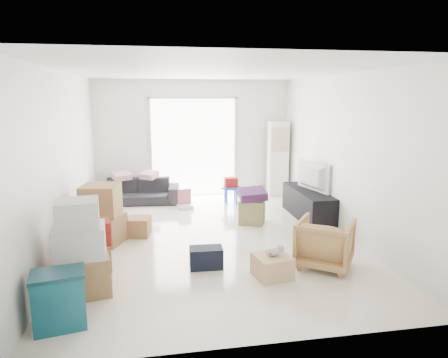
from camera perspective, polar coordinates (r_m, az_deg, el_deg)
name	(u,v)px	position (r m, az deg, el deg)	size (l,w,h in m)	color
room_shell	(212,158)	(6.43, -1.79, 3.03)	(4.98, 6.48, 3.18)	white
sliding_door	(194,144)	(9.37, -4.35, 5.08)	(2.10, 0.04, 2.33)	white
ac_tower	(278,159)	(9.49, 7.69, 2.84)	(0.45, 0.30, 1.75)	white
tv_console	(308,204)	(7.93, 11.91, -3.50)	(0.49, 1.65, 0.55)	black
television	(309,187)	(7.85, 12.02, -1.12)	(0.96, 0.55, 0.13)	black
sofa	(137,187)	(9.02, -12.31, -1.14)	(1.83, 0.53, 0.71)	#26262B
pillow_left	(121,169)	(8.95, -14.46, 1.42)	(0.41, 0.32, 0.13)	#BB889B
pillow_right	(149,168)	(8.94, -10.70, 1.51)	(0.32, 0.26, 0.11)	#BB889B
armchair	(325,241)	(5.74, 14.24, -8.56)	(0.71, 0.67, 0.73)	tan
storage_bins	(59,300)	(4.54, -22.46, -15.63)	(0.58, 0.45, 0.60)	#114C5A
box_stack_a	(80,253)	(5.07, -19.82, -9.86)	(0.72, 0.64, 1.15)	olive
box_stack_b	(91,247)	(5.78, -18.52, -9.23)	(0.59, 0.58, 0.67)	olive
box_stack_c	(102,215)	(6.69, -17.07, -4.92)	(0.80, 0.74, 0.95)	olive
loose_box	(138,227)	(6.96, -12.14, -6.66)	(0.38, 0.38, 0.32)	olive
duffel_bag	(206,258)	(5.60, -2.56, -11.15)	(0.45, 0.27, 0.29)	black
ottoman	(252,211)	(7.47, 4.02, -4.63)	(0.44, 0.44, 0.44)	#989258
blanket	(252,196)	(7.40, 4.06, -2.46)	(0.49, 0.49, 0.14)	#4C2257
kids_table	(231,185)	(8.75, 0.98, -0.90)	(0.45, 0.45, 0.58)	blue
toy_walker	(185,203)	(8.48, -5.61, -3.44)	(0.34, 0.31, 0.40)	silver
wood_crate	(272,266)	(5.37, 6.89, -12.27)	(0.44, 0.44, 0.29)	#DCBA7F
plush_bunny	(275,251)	(5.30, 7.23, -10.17)	(0.26, 0.15, 0.13)	#B2ADA8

